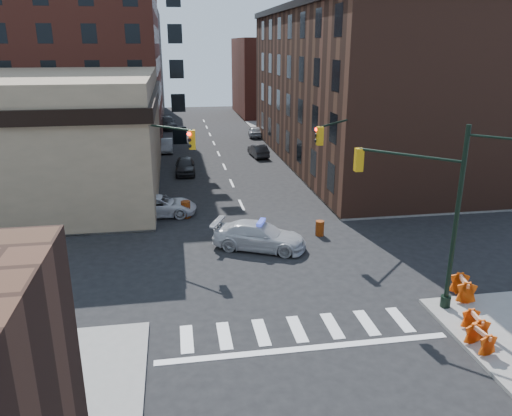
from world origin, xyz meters
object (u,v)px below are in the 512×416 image
object	(u,v)px
parked_car_enear	(258,151)
pedestrian_a	(125,205)
parked_car_wfar	(166,145)
pickup	(160,206)
barrel_road	(320,228)
parked_car_wnear	(185,166)
police_car	(259,236)
barricade_nw_a	(146,215)
barricade_se_a	(463,288)
barrel_bank	(186,209)
pedestrian_b	(92,202)

from	to	relation	value
parked_car_enear	pedestrian_a	distance (m)	21.58
parked_car_enear	parked_car_wfar	bearing A→B (deg)	-29.92
pickup	barrel_road	distance (m)	11.09
parked_car_wnear	pedestrian_a	size ratio (longest dim) A/B	2.18
pickup	parked_car_wnear	bearing A→B (deg)	-6.49
pedestrian_a	parked_car_wnear	bearing A→B (deg)	84.66
parked_car_wfar	pedestrian_a	bearing A→B (deg)	-96.41
police_car	barricade_nw_a	world-z (taller)	police_car
parked_car_wnear	barrel_road	distance (m)	18.36
pedestrian_a	barricade_nw_a	world-z (taller)	pedestrian_a
barrel_road	barricade_nw_a	size ratio (longest dim) A/B	0.71
barricade_nw_a	pickup	bearing A→B (deg)	48.42
police_car	pickup	bearing A→B (deg)	63.61
police_car	barricade_se_a	size ratio (longest dim) A/B	4.10
parked_car_wnear	barrel_road	size ratio (longest dim) A/B	4.63
parked_car_wnear	barrel_bank	distance (m)	12.02
parked_car_wnear	barrel_bank	size ratio (longest dim) A/B	3.80
barrel_bank	parked_car_wfar	bearing A→B (deg)	93.72
pedestrian_b	barrel_road	xyz separation A→B (m)	(14.12, -5.82, -0.56)
parked_car_wfar	barricade_se_a	world-z (taller)	parked_car_wfar
parked_car_enear	pedestrian_a	xyz separation A→B (m)	(-11.89, -18.01, 0.48)
police_car	barrel_bank	size ratio (longest dim) A/B	4.72
police_car	barricade_nw_a	bearing A→B (deg)	75.82
pickup	pedestrian_b	world-z (taller)	pedestrian_b
parked_car_enear	barrel_road	size ratio (longest dim) A/B	4.26
barricade_se_a	parked_car_enear	bearing A→B (deg)	20.43
parked_car_wfar	barricade_nw_a	size ratio (longest dim) A/B	3.12
pedestrian_b	barricade_se_a	world-z (taller)	pedestrian_b
pickup	pedestrian_b	distance (m)	4.47
pedestrian_b	barrel_bank	world-z (taller)	pedestrian_b
parked_car_wnear	barrel_road	bearing A→B (deg)	-64.25
police_car	parked_car_wnear	xyz separation A→B (m)	(-3.64, 18.12, -0.04)
parked_car_enear	barrel_bank	world-z (taller)	parked_car_enear
parked_car_wnear	pedestrian_b	size ratio (longest dim) A/B	2.47
police_car	barricade_se_a	world-z (taller)	police_car
police_car	parked_car_wnear	distance (m)	18.49
pedestrian_b	barricade_nw_a	world-z (taller)	pedestrian_b
pickup	barrel_bank	distance (m)	1.88
barricade_se_a	barrel_road	bearing A→B (deg)	37.60
pedestrian_b	barrel_road	bearing A→B (deg)	-49.32
barrel_road	barricade_nw_a	world-z (taller)	barricade_nw_a
parked_car_wnear	barricade_se_a	world-z (taller)	parked_car_wnear
pedestrian_a	police_car	bearing A→B (deg)	-23.50
parked_car_wfar	pedestrian_b	size ratio (longest dim) A/B	2.35
pedestrian_a	pickup	bearing A→B (deg)	34.12
parked_car_wfar	parked_car_enear	distance (m)	10.33
parked_car_enear	pedestrian_b	world-z (taller)	pedestrian_b
barricade_nw_a	pedestrian_a	bearing A→B (deg)	130.15
pedestrian_b	barrel_bank	distance (m)	6.30
barricade_nw_a	parked_car_enear	bearing A→B (deg)	45.94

